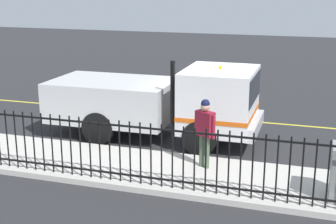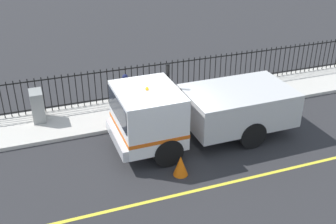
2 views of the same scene
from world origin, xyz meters
name	(u,v)px [view 1 (image 1 of 2)]	position (x,y,z in m)	size (l,w,h in m)	color
ground_plane	(203,141)	(0.00, 0.00, 0.00)	(60.48, 60.48, 0.00)	#2B2B2D
sidewalk_slab	(175,173)	(2.83, 0.00, 0.07)	(2.43, 27.49, 0.14)	beige
lane_marking	(220,119)	(-2.48, 0.00, 0.00)	(0.12, 24.74, 0.01)	yellow
work_truck	(168,99)	(0.11, -1.05, 1.22)	(2.47, 6.32, 2.53)	white
worker_standing	(205,126)	(2.38, 0.62, 1.19)	(0.42, 0.57, 1.72)	maroon
iron_fence	(162,156)	(3.81, 0.00, 0.87)	(0.04, 23.40, 1.44)	black
traffic_cone	(215,116)	(-1.59, 0.00, 0.33)	(0.46, 0.46, 0.65)	orange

